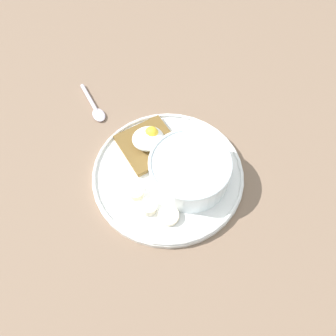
{
  "coord_description": "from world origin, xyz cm",
  "views": [
    {
      "loc": [
        -7.02,
        -33.2,
        61.39
      ],
      "look_at": [
        0.0,
        0.0,
        5.0
      ],
      "focal_mm": 40.0,
      "sensor_mm": 36.0,
      "label": 1
    }
  ],
  "objects_px": {
    "poached_egg": "(149,138)",
    "banana_slice_front": "(136,192)",
    "toast_slice": "(149,145)",
    "banana_slice_back": "(169,216)",
    "spoon": "(95,107)",
    "banana_slice_left": "(149,207)",
    "oatmeal_bowl": "(190,170)"
  },
  "relations": [
    {
      "from": "poached_egg",
      "to": "banana_slice_front",
      "type": "relative_size",
      "value": 1.67
    },
    {
      "from": "toast_slice",
      "to": "banana_slice_front",
      "type": "xyz_separation_m",
      "value": [
        -0.04,
        -0.09,
        0.0
      ]
    },
    {
      "from": "toast_slice",
      "to": "banana_slice_back",
      "type": "height_order",
      "value": "same"
    },
    {
      "from": "toast_slice",
      "to": "spoon",
      "type": "height_order",
      "value": "toast_slice"
    },
    {
      "from": "banana_slice_left",
      "to": "banana_slice_back",
      "type": "xyz_separation_m",
      "value": [
        0.03,
        -0.02,
        -0.0
      ]
    },
    {
      "from": "oatmeal_bowl",
      "to": "banana_slice_back",
      "type": "relative_size",
      "value": 3.38
    },
    {
      "from": "banana_slice_back",
      "to": "banana_slice_front",
      "type": "bearing_deg",
      "value": 130.71
    },
    {
      "from": "toast_slice",
      "to": "poached_egg",
      "type": "height_order",
      "value": "poached_egg"
    },
    {
      "from": "poached_egg",
      "to": "spoon",
      "type": "xyz_separation_m",
      "value": [
        -0.09,
        0.12,
        -0.03
      ]
    },
    {
      "from": "oatmeal_bowl",
      "to": "spoon",
      "type": "bearing_deg",
      "value": 126.24
    },
    {
      "from": "spoon",
      "to": "banana_slice_left",
      "type": "bearing_deg",
      "value": -74.9
    },
    {
      "from": "oatmeal_bowl",
      "to": "poached_egg",
      "type": "distance_m",
      "value": 0.1
    },
    {
      "from": "toast_slice",
      "to": "banana_slice_front",
      "type": "height_order",
      "value": "banana_slice_front"
    },
    {
      "from": "banana_slice_left",
      "to": "poached_egg",
      "type": "bearing_deg",
      "value": 79.35
    },
    {
      "from": "poached_egg",
      "to": "banana_slice_left",
      "type": "bearing_deg",
      "value": -100.65
    },
    {
      "from": "spoon",
      "to": "banana_slice_front",
      "type": "bearing_deg",
      "value": -76.87
    },
    {
      "from": "toast_slice",
      "to": "spoon",
      "type": "xyz_separation_m",
      "value": [
        -0.09,
        0.12,
        -0.01
      ]
    },
    {
      "from": "toast_slice",
      "to": "banana_slice_left",
      "type": "height_order",
      "value": "banana_slice_left"
    },
    {
      "from": "oatmeal_bowl",
      "to": "poached_egg",
      "type": "height_order",
      "value": "oatmeal_bowl"
    },
    {
      "from": "oatmeal_bowl",
      "to": "poached_egg",
      "type": "xyz_separation_m",
      "value": [
        -0.06,
        0.08,
        0.0
      ]
    },
    {
      "from": "oatmeal_bowl",
      "to": "spoon",
      "type": "relative_size",
      "value": 1.32
    },
    {
      "from": "banana_slice_back",
      "to": "spoon",
      "type": "xyz_separation_m",
      "value": [
        -0.1,
        0.27,
        -0.01
      ]
    },
    {
      "from": "poached_egg",
      "to": "banana_slice_left",
      "type": "xyz_separation_m",
      "value": [
        -0.02,
        -0.13,
        -0.02
      ]
    },
    {
      "from": "oatmeal_bowl",
      "to": "poached_egg",
      "type": "relative_size",
      "value": 2.43
    },
    {
      "from": "poached_egg",
      "to": "banana_slice_front",
      "type": "distance_m",
      "value": 0.11
    },
    {
      "from": "banana_slice_left",
      "to": "banana_slice_back",
      "type": "distance_m",
      "value": 0.04
    },
    {
      "from": "oatmeal_bowl",
      "to": "banana_slice_left",
      "type": "relative_size",
      "value": 3.74
    },
    {
      "from": "toast_slice",
      "to": "banana_slice_back",
      "type": "relative_size",
      "value": 2.97
    },
    {
      "from": "banana_slice_left",
      "to": "banana_slice_back",
      "type": "relative_size",
      "value": 0.9
    },
    {
      "from": "oatmeal_bowl",
      "to": "banana_slice_back",
      "type": "xyz_separation_m",
      "value": [
        -0.05,
        -0.07,
        -0.02
      ]
    },
    {
      "from": "banana_slice_back",
      "to": "oatmeal_bowl",
      "type": "bearing_deg",
      "value": 52.72
    },
    {
      "from": "poached_egg",
      "to": "toast_slice",
      "type": "bearing_deg",
      "value": -150.5
    }
  ]
}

